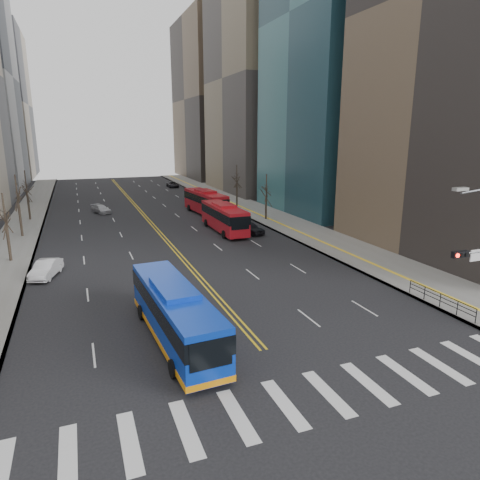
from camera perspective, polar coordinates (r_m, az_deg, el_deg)
The scene contains 15 objects.
ground at distance 22.00m, azimuth 8.88°, elevation -20.14°, with size 220.00×220.00×0.00m, color black.
sidewalk_right at distance 67.43m, azimuth 2.87°, elevation 3.64°, with size 7.00×130.00×0.15m, color gray.
sidewalk_left at distance 62.23m, azimuth -27.12°, elevation 1.20°, with size 5.00×130.00×0.15m, color gray.
crosswalk at distance 22.00m, azimuth 8.88°, elevation -20.13°, with size 26.70×4.00×0.01m.
centerline at distance 72.28m, azimuth -13.27°, elevation 3.93°, with size 0.55×100.00×0.01m.
office_towers at distance 85.44m, azimuth -15.52°, elevation 21.45°, with size 83.00×134.00×58.00m.
pedestrian_railing at distance 34.08m, azimuth 25.16°, elevation -7.01°, with size 0.06×6.06×1.02m.
street_trees at distance 50.75m, azimuth -18.34°, elevation 4.96°, with size 35.20×47.20×7.60m.
blue_bus at distance 26.32m, azimuth -8.66°, elevation -9.46°, with size 3.37×12.39×3.56m.
red_bus_near at distance 54.59m, azimuth -2.14°, elevation 3.22°, with size 2.92×11.40×3.61m.
red_bus_far at distance 66.59m, azimuth -4.63°, elevation 5.24°, with size 3.85×12.13×3.76m.
car_white at distance 41.19m, azimuth -24.46°, elevation -3.52°, with size 1.57×4.51×1.48m, color silver.
car_dark_mid at distance 53.50m, azimuth 1.26°, elevation 1.62°, with size 1.77×4.41×1.50m, color black.
car_silver at distance 70.92m, azimuth -18.03°, elevation 3.94°, with size 1.77×4.36×1.26m, color #A8A8AD.
car_dark_far at distance 101.19m, azimuth -8.97°, elevation 7.32°, with size 2.11×4.58×1.27m, color black.
Camera 1 is at (-9.42, -15.60, 12.32)m, focal length 32.00 mm.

